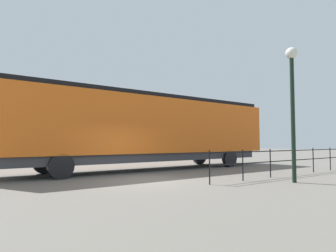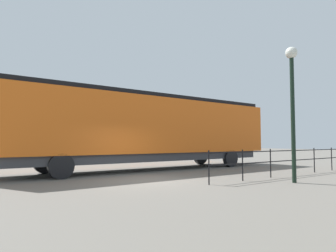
# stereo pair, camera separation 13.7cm
# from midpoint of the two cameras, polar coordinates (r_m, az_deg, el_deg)

# --- Properties ---
(ground_plane) EXTENTS (120.00, 120.00, 0.00)m
(ground_plane) POSITION_cam_midpoint_polar(r_m,az_deg,el_deg) (12.28, -4.55, -10.59)
(ground_plane) COLOR #666059
(locomotive) EXTENTS (3.14, 16.67, 4.28)m
(locomotive) POSITION_cam_midpoint_polar(r_m,az_deg,el_deg) (17.26, -2.64, -0.51)
(locomotive) COLOR orange
(locomotive) RESTS_ON ground_plane
(lamp_post) EXTENTS (0.46, 0.46, 5.40)m
(lamp_post) POSITION_cam_midpoint_polar(r_m,az_deg,el_deg) (12.72, 22.81, 6.52)
(lamp_post) COLOR black
(lamp_post) RESTS_ON ground_plane
(platform_fence) EXTENTS (0.05, 11.51, 1.28)m
(platform_fence) POSITION_cam_midpoint_polar(r_m,az_deg,el_deg) (15.64, 23.04, -5.70)
(platform_fence) COLOR black
(platform_fence) RESTS_ON ground_plane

